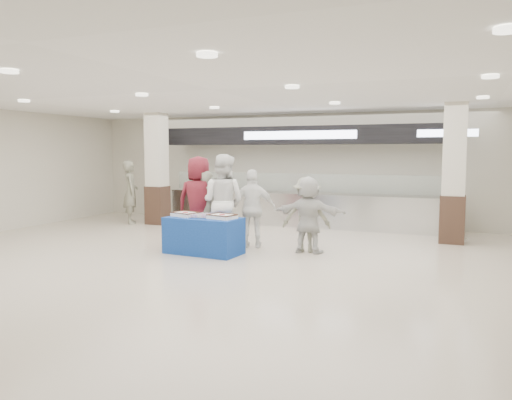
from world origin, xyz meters
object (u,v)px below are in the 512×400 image
at_px(civilian_white, 309,215).
at_px(chef_short, 253,209).
at_px(civilian_maroon, 199,202).
at_px(sheet_cake_right, 222,216).
at_px(cupcake_tray, 205,216).
at_px(soldier_bg, 131,192).
at_px(sheet_cake_left, 185,214).
at_px(soldier_b, 306,215).
at_px(soldier_a, 207,209).
at_px(chef_tall, 223,202).
at_px(display_table, 204,236).

bearing_deg(civilian_white, chef_short, -6.48).
distance_m(chef_short, civilian_white, 1.30).
bearing_deg(civilian_maroon, sheet_cake_right, 131.97).
relative_size(cupcake_tray, soldier_bg, 0.26).
distance_m(sheet_cake_left, sheet_cake_right, 0.88).
bearing_deg(soldier_bg, soldier_b, -148.63).
bearing_deg(cupcake_tray, soldier_a, 115.17).
relative_size(civilian_maroon, chef_tall, 0.98).
xyz_separation_m(cupcake_tray, soldier_b, (1.88, 0.95, -0.00)).
xyz_separation_m(display_table, civilian_maroon, (-0.46, 0.64, 0.63)).
xyz_separation_m(display_table, soldier_a, (-0.28, 0.68, 0.47)).
bearing_deg(chef_tall, civilian_maroon, 1.65).
bearing_deg(display_table, cupcake_tray, 70.80).
relative_size(soldier_a, soldier_b, 1.08).
distance_m(civilian_maroon, soldier_a, 0.24).
height_order(chef_tall, civilian_white, chef_tall).
bearing_deg(soldier_b, civilian_white, 116.74).
xyz_separation_m(civilian_maroon, chef_tall, (0.59, 0.00, 0.02)).
distance_m(sheet_cake_right, soldier_b, 1.78).
relative_size(soldier_b, soldier_bg, 0.85).
bearing_deg(soldier_bg, display_table, -166.52).
xyz_separation_m(chef_tall, chef_short, (0.55, 0.35, -0.16)).
bearing_deg(soldier_b, sheet_cake_right, 23.42).
bearing_deg(sheet_cake_right, soldier_bg, 145.79).
distance_m(sheet_cake_left, civilian_maroon, 0.64).
bearing_deg(sheet_cake_left, soldier_bg, 140.24).
bearing_deg(soldier_b, display_table, 16.27).
distance_m(civilian_white, soldier_bg, 6.41).
distance_m(sheet_cake_left, cupcake_tray, 0.46).
height_order(display_table, soldier_bg, soldier_bg).
bearing_deg(display_table, civilian_maroon, 129.65).
xyz_separation_m(soldier_b, soldier_bg, (-5.96, 2.04, 0.13)).
bearing_deg(cupcake_tray, chef_short, 55.03).
xyz_separation_m(display_table, chef_tall, (0.13, 0.64, 0.65)).
relative_size(cupcake_tray, civilian_maroon, 0.24).
height_order(cupcake_tray, chef_short, chef_short).
distance_m(soldier_b, civilian_white, 0.13).
height_order(sheet_cake_left, civilian_white, civilian_white).
bearing_deg(civilian_maroon, chef_tall, 168.30).
xyz_separation_m(chef_short, soldier_bg, (-4.74, 2.05, 0.06)).
xyz_separation_m(display_table, civilian_white, (1.98, 0.90, 0.42)).
height_order(sheet_cake_left, soldier_bg, soldier_bg).
distance_m(display_table, sheet_cake_right, 0.61).
height_order(civilian_maroon, chef_short, civilian_maroon).
xyz_separation_m(sheet_cake_left, chef_short, (1.12, 0.97, 0.06)).
bearing_deg(soldier_b, civilian_maroon, -2.82).
distance_m(chef_short, soldier_b, 1.22).
bearing_deg(sheet_cake_left, chef_tall, 46.92).
bearing_deg(chef_short, soldier_b, 161.55).
xyz_separation_m(civilian_white, soldier_bg, (-6.04, 2.14, 0.12)).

